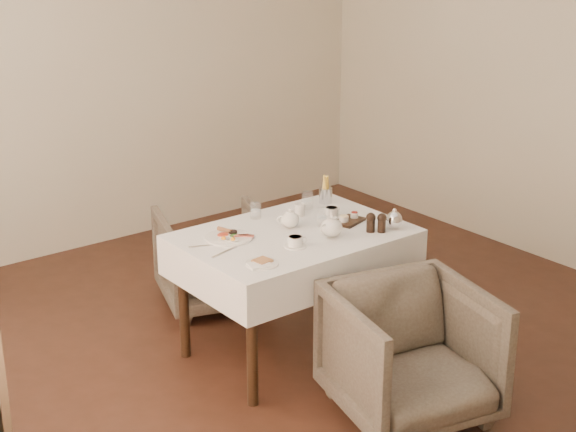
{
  "coord_description": "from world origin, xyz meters",
  "views": [
    {
      "loc": [
        -3.07,
        -3.54,
        2.53
      ],
      "look_at": [
        -0.11,
        0.25,
        0.82
      ],
      "focal_mm": 55.0,
      "sensor_mm": 36.0,
      "label": 1
    }
  ],
  "objects_px": {
    "armchair_near": "(411,354)",
    "armchair_far": "(213,258)",
    "table": "(293,252)",
    "breakfast_plate": "(228,237)",
    "teapot_centre": "(290,218)"
  },
  "relations": [
    {
      "from": "armchair_near",
      "to": "armchair_far",
      "type": "xyz_separation_m",
      "value": [
        -0.04,
        1.77,
        -0.03
      ]
    },
    {
      "from": "table",
      "to": "breakfast_plate",
      "type": "bearing_deg",
      "value": 156.09
    },
    {
      "from": "armchair_far",
      "to": "table",
      "type": "bearing_deg",
      "value": 108.33
    },
    {
      "from": "armchair_near",
      "to": "teapot_centre",
      "type": "height_order",
      "value": "teapot_centre"
    },
    {
      "from": "armchair_near",
      "to": "teapot_centre",
      "type": "xyz_separation_m",
      "value": [
        -0.02,
        0.99,
        0.46
      ]
    },
    {
      "from": "table",
      "to": "teapot_centre",
      "type": "height_order",
      "value": "teapot_centre"
    },
    {
      "from": "breakfast_plate",
      "to": "teapot_centre",
      "type": "height_order",
      "value": "teapot_centre"
    },
    {
      "from": "armchair_far",
      "to": "breakfast_plate",
      "type": "height_order",
      "value": "breakfast_plate"
    },
    {
      "from": "table",
      "to": "armchair_far",
      "type": "relative_size",
      "value": 1.83
    },
    {
      "from": "table",
      "to": "teapot_centre",
      "type": "distance_m",
      "value": 0.19
    },
    {
      "from": "armchair_near",
      "to": "breakfast_plate",
      "type": "bearing_deg",
      "value": 124.73
    },
    {
      "from": "table",
      "to": "armchair_near",
      "type": "height_order",
      "value": "table"
    },
    {
      "from": "breakfast_plate",
      "to": "table",
      "type": "bearing_deg",
      "value": -15.42
    },
    {
      "from": "armchair_near",
      "to": "armchair_far",
      "type": "height_order",
      "value": "armchair_near"
    },
    {
      "from": "breakfast_plate",
      "to": "teapot_centre",
      "type": "distance_m",
      "value": 0.39
    }
  ]
}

